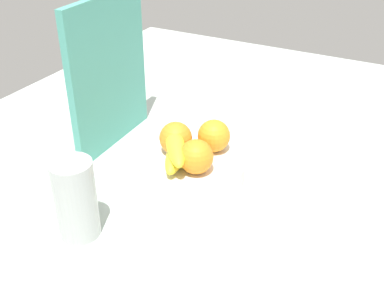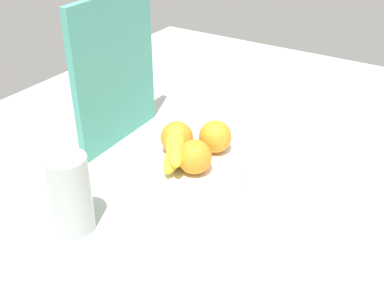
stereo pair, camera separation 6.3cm
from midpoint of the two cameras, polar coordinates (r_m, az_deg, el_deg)
ground_plane at (r=106.50cm, az=-0.89°, el=-4.30°), size 180.00×140.00×3.00cm
fruit_bowl at (r=103.23cm, az=-1.74°, el=-3.03°), size 23.27×23.27×4.55cm
orange_front_left at (r=103.65cm, az=0.95°, el=0.97°), size 7.28×7.28×7.28cm
orange_front_right at (r=102.96cm, az=-3.73°, el=0.69°), size 7.28×7.28×7.28cm
orange_center at (r=96.21cm, az=-1.37°, el=-1.59°), size 7.28×7.28×7.28cm
banana_bunch at (r=100.19cm, az=-3.73°, el=-0.59°), size 17.53×13.11×6.20cm
cutting_board at (r=112.59cm, az=-11.65°, el=8.38°), size 28.04×2.67×36.00cm
thermos_tumbler at (r=88.35cm, az=-15.95°, el=-6.53°), size 7.63×7.63×15.62cm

